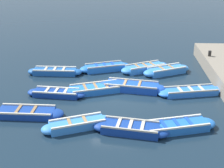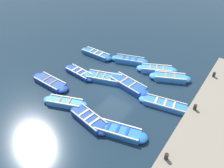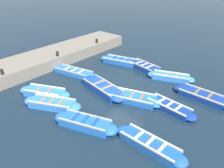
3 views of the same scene
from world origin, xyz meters
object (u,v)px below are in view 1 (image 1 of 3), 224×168
boat_broadside (191,92)px  boat_far_corner (96,89)px  boat_drifting (77,124)px  boat_alongside (130,128)px  boat_bow_out (132,87)px  boat_inner_gap (167,71)px  boat_stern_in (26,113)px  boat_mid_row (105,68)px  boat_centre (56,93)px  boat_near_quay (145,68)px  boat_outer_left (55,72)px  boat_end_of_row (176,127)px  bollard_north (210,53)px

boat_broadside → boat_far_corner: size_ratio=0.98×
boat_drifting → boat_alongside: bearing=174.5°
boat_bow_out → boat_inner_gap: 3.45m
boat_stern_in → boat_mid_row: size_ratio=1.06×
boat_broadside → boat_centre: boat_broadside is taller
boat_stern_in → boat_near_quay: boat_near_quay is taller
boat_outer_left → boat_bow_out: (-4.80, 2.19, 0.03)m
boat_end_of_row → boat_mid_row: bearing=-63.4°
boat_end_of_row → boat_drifting: bearing=0.4°
boat_broadside → boat_end_of_row: (1.30, 3.73, 0.02)m
boat_bow_out → boat_broadside: bearing=173.1°
boat_end_of_row → boat_centre: boat_end_of_row is taller
boat_inner_gap → bollard_north: 3.13m
boat_far_corner → boat_stern_in: 4.13m
bollard_north → boat_drifting: bearing=46.2°
boat_broadside → boat_near_quay: (2.29, -3.45, 0.04)m
boat_centre → boat_drifting: boat_drifting is taller
boat_centre → boat_end_of_row: bearing=151.6°
boat_outer_left → boat_inner_gap: boat_inner_gap is taller
boat_bow_out → boat_mid_row: boat_bow_out is taller
boat_centre → bollard_north: size_ratio=9.15×
boat_stern_in → boat_mid_row: bearing=-118.1°
boat_alongside → boat_near_quay: 7.49m
boat_broadside → boat_far_corner: bearing=-0.8°
boat_alongside → boat_mid_row: boat_mid_row is taller
boat_broadside → boat_end_of_row: boat_end_of_row is taller
boat_alongside → boat_bow_out: (-0.13, -4.36, 0.02)m
boat_outer_left → boat_drifting: size_ratio=1.07×
boat_outer_left → boat_broadside: bearing=162.1°
boat_far_corner → boat_near_quay: (-2.87, -3.38, 0.03)m
boat_outer_left → boat_inner_gap: (-7.01, -0.46, 0.02)m
boat_alongside → boat_mid_row: bearing=-77.9°
boat_far_corner → boat_stern_in: (3.00, 2.84, -0.01)m
boat_near_quay → boat_stern_in: bearing=46.7°
boat_near_quay → boat_drifting: boat_near_quay is taller
boat_broadside → boat_bow_out: size_ratio=0.95×
boat_near_quay → bollard_north: 4.31m
boat_stern_in → boat_near_quay: 8.55m
boat_alongside → bollard_north: size_ratio=9.79×
boat_outer_left → boat_alongside: boat_alongside is taller
boat_broadside → bollard_north: size_ratio=10.66×
boat_centre → boat_broadside: bearing=-175.7°
boat_bow_out → boat_mid_row: (1.72, -3.02, -0.01)m
boat_bow_out → boat_inner_gap: boat_bow_out is taller
boat_far_corner → boat_drifting: size_ratio=1.20×
boat_drifting → bollard_north: (-7.49, -7.82, 0.86)m
boat_bow_out → boat_inner_gap: size_ratio=1.22×
boat_broadside → boat_mid_row: (4.87, -3.40, 0.04)m
boat_far_corner → boat_mid_row: size_ratio=1.13×
boat_drifting → bollard_north: 10.86m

